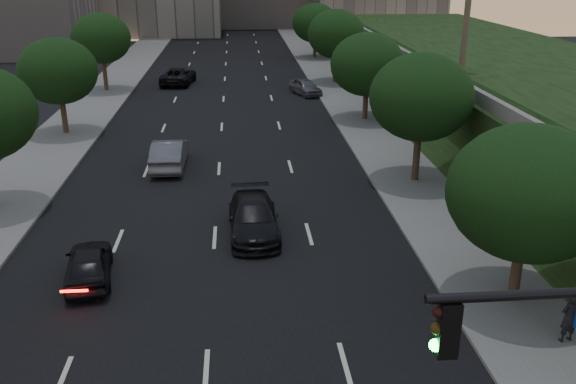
{
  "coord_description": "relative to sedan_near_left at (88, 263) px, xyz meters",
  "views": [
    {
      "loc": [
        1.11,
        -9.41,
        11.04
      ],
      "look_at": [
        2.75,
        9.8,
        3.6
      ],
      "focal_mm": 38.0,
      "sensor_mm": 36.0,
      "label": 1
    }
  ],
  "objects": [
    {
      "name": "road_surface",
      "position": [
        4.45,
        19.2,
        -0.66
      ],
      "size": [
        16.0,
        140.0,
        0.02
      ],
      "primitive_type": "cube",
      "color": "black",
      "rests_on": "ground"
    },
    {
      "name": "sidewalk_right",
      "position": [
        14.7,
        19.2,
        -0.6
      ],
      "size": [
        4.5,
        140.0,
        0.15
      ],
      "primitive_type": "cube",
      "color": "slate",
      "rests_on": "ground"
    },
    {
      "name": "sidewalk_left",
      "position": [
        -5.8,
        19.2,
        -0.6
      ],
      "size": [
        4.5,
        140.0,
        0.15
      ],
      "primitive_type": "cube",
      "color": "slate",
      "rests_on": "ground"
    },
    {
      "name": "embankment",
      "position": [
        26.45,
        17.2,
        1.33
      ],
      "size": [
        18.0,
        90.0,
        4.0
      ],
      "primitive_type": "cube",
      "color": "black",
      "rests_on": "ground"
    },
    {
      "name": "parapet_wall",
      "position": [
        17.95,
        17.2,
        3.68
      ],
      "size": [
        0.35,
        90.0,
        0.7
      ],
      "primitive_type": "cube",
      "color": "slate",
      "rests_on": "embankment"
    },
    {
      "name": "tree_right_a",
      "position": [
        14.75,
        -2.8,
        3.35
      ],
      "size": [
        5.2,
        5.2,
        6.24
      ],
      "color": "#38281C",
      "rests_on": "ground"
    },
    {
      "name": "tree_right_b",
      "position": [
        14.75,
        9.2,
        3.84
      ],
      "size": [
        5.2,
        5.2,
        6.74
      ],
      "color": "#38281C",
      "rests_on": "ground"
    },
    {
      "name": "tree_right_c",
      "position": [
        14.75,
        22.2,
        3.35
      ],
      "size": [
        5.2,
        5.2,
        6.24
      ],
      "color": "#38281C",
      "rests_on": "ground"
    },
    {
      "name": "tree_right_d",
      "position": [
        14.75,
        36.2,
        3.84
      ],
      "size": [
        5.2,
        5.2,
        6.74
      ],
      "color": "#38281C",
      "rests_on": "ground"
    },
    {
      "name": "tree_right_e",
      "position": [
        14.75,
        51.2,
        3.35
      ],
      "size": [
        5.2,
        5.2,
        6.24
      ],
      "color": "#38281C",
      "rests_on": "ground"
    },
    {
      "name": "tree_left_c",
      "position": [
        -5.85,
        20.2,
        3.53
      ],
      "size": [
        5.0,
        5.0,
        6.34
      ],
      "color": "#38281C",
      "rests_on": "ground"
    },
    {
      "name": "tree_left_d",
      "position": [
        -5.85,
        34.2,
        3.9
      ],
      "size": [
        5.0,
        5.0,
        6.71
      ],
      "color": "#38281C",
      "rests_on": "ground"
    },
    {
      "name": "sedan_near_left",
      "position": [
        0.0,
        0.0,
        0.0
      ],
      "size": [
        2.17,
        4.14,
        1.34
      ],
      "primitive_type": "imported",
      "rotation": [
        0.0,
        0.0,
        3.29
      ],
      "color": "black",
      "rests_on": "ground"
    },
    {
      "name": "sedan_mid_left",
      "position": [
        1.7,
        12.7,
        0.14
      ],
      "size": [
        1.75,
        4.92,
        1.62
      ],
      "primitive_type": "imported",
      "rotation": [
        0.0,
        0.0,
        3.13
      ],
      "color": "#5C5D63",
      "rests_on": "ground"
    },
    {
      "name": "sedan_far_left",
      "position": [
        0.2,
        37.01,
        0.1
      ],
      "size": [
        3.27,
        5.85,
        1.55
      ],
      "primitive_type": "imported",
      "rotation": [
        0.0,
        0.0,
        3.01
      ],
      "color": "black",
      "rests_on": "ground"
    },
    {
      "name": "sedan_near_right",
      "position": [
        6.1,
        3.51,
        0.06
      ],
      "size": [
        2.2,
        5.11,
        1.47
      ],
      "primitive_type": "imported",
      "rotation": [
        0.0,
        0.0,
        0.03
      ],
      "color": "black",
      "rests_on": "ground"
    },
    {
      "name": "sedan_far_right",
      "position": [
        11.45,
        31.35,
        0.01
      ],
      "size": [
        2.89,
        4.34,
        1.37
      ],
      "primitive_type": "imported",
      "rotation": [
        0.0,
        0.0,
        0.35
      ],
      "color": "#54585C",
      "rests_on": "ground"
    },
    {
      "name": "pedestrian_a",
      "position": [
        15.28,
        -5.33,
        0.3
      ],
      "size": [
        0.67,
        0.52,
        1.64
      ],
      "primitive_type": "imported",
      "rotation": [
        0.0,
        0.0,
        3.37
      ],
      "color": "black",
      "rests_on": "sidewalk_right"
    },
    {
      "name": "pedestrian_b",
      "position": [
        16.2,
        1.31,
        0.29
      ],
      "size": [
        0.95,
        0.85,
        1.62
      ],
      "primitive_type": "imported",
      "rotation": [
        0.0,
        0.0,
        2.8
      ],
      "color": "black",
      "rests_on": "sidewalk_right"
    },
    {
      "name": "pedestrian_c",
      "position": [
        15.41,
        3.1,
        0.31
      ],
      "size": [
        1.06,
        0.79,
        1.67
      ],
      "primitive_type": "imported",
      "rotation": [
        0.0,
        0.0,
        3.59
      ],
      "color": "black",
      "rests_on": "sidewalk_right"
    }
  ]
}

